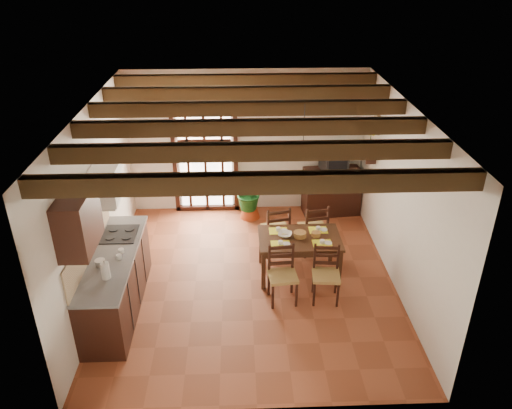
{
  "coord_description": "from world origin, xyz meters",
  "views": [
    {
      "loc": [
        -0.17,
        -6.51,
        4.75
      ],
      "look_at": [
        0.1,
        0.4,
        1.15
      ],
      "focal_mm": 35.0,
      "sensor_mm": 36.0,
      "label": 1
    }
  ],
  "objects_px": {
    "dining_table": "(299,242)",
    "chair_near_right": "(325,284)",
    "chair_far_right": "(313,237)",
    "sideboard": "(331,191)",
    "crt_tv": "(334,161)",
    "pendant_lamp": "(303,152)",
    "chair_near_left": "(282,285)",
    "chair_far_left": "(276,238)",
    "kitchen_counter": "(116,281)",
    "potted_plant": "(250,191)"
  },
  "relations": [
    {
      "from": "crt_tv",
      "to": "potted_plant",
      "type": "bearing_deg",
      "value": 173.01
    },
    {
      "from": "kitchen_counter",
      "to": "chair_near_right",
      "type": "bearing_deg",
      "value": 1.58
    },
    {
      "from": "chair_far_left",
      "to": "chair_far_right",
      "type": "relative_size",
      "value": 0.99
    },
    {
      "from": "dining_table",
      "to": "chair_near_left",
      "type": "xyz_separation_m",
      "value": [
        -0.32,
        -0.66,
        -0.33
      ]
    },
    {
      "from": "chair_near_left",
      "to": "chair_far_right",
      "type": "distance_m",
      "value": 1.46
    },
    {
      "from": "chair_far_right",
      "to": "crt_tv",
      "type": "distance_m",
      "value": 1.74
    },
    {
      "from": "dining_table",
      "to": "potted_plant",
      "type": "relative_size",
      "value": 0.69
    },
    {
      "from": "chair_far_left",
      "to": "potted_plant",
      "type": "xyz_separation_m",
      "value": [
        -0.41,
        1.29,
        0.28
      ]
    },
    {
      "from": "sideboard",
      "to": "pendant_lamp",
      "type": "xyz_separation_m",
      "value": [
        -0.88,
        -1.99,
        1.62
      ]
    },
    {
      "from": "chair_near_right",
      "to": "pendant_lamp",
      "type": "relative_size",
      "value": 1.03
    },
    {
      "from": "kitchen_counter",
      "to": "chair_near_right",
      "type": "distance_m",
      "value": 3.06
    },
    {
      "from": "chair_near_left",
      "to": "chair_far_right",
      "type": "bearing_deg",
      "value": 58.05
    },
    {
      "from": "chair_far_left",
      "to": "kitchen_counter",
      "type": "bearing_deg",
      "value": 18.5
    },
    {
      "from": "crt_tv",
      "to": "pendant_lamp",
      "type": "bearing_deg",
      "value": -125.83
    },
    {
      "from": "dining_table",
      "to": "crt_tv",
      "type": "height_order",
      "value": "crt_tv"
    },
    {
      "from": "chair_far_right",
      "to": "dining_table",
      "type": "bearing_deg",
      "value": 52.88
    },
    {
      "from": "chair_near_right",
      "to": "crt_tv",
      "type": "distance_m",
      "value": 2.91
    },
    {
      "from": "chair_near_left",
      "to": "chair_far_right",
      "type": "xyz_separation_m",
      "value": [
        0.64,
        1.31,
        0.02
      ]
    },
    {
      "from": "dining_table",
      "to": "pendant_lamp",
      "type": "height_order",
      "value": "pendant_lamp"
    },
    {
      "from": "dining_table",
      "to": "chair_near_right",
      "type": "distance_m",
      "value": 0.8
    },
    {
      "from": "chair_far_left",
      "to": "crt_tv",
      "type": "distance_m",
      "value": 2.04
    },
    {
      "from": "pendant_lamp",
      "to": "potted_plant",
      "type": "bearing_deg",
      "value": 111.57
    },
    {
      "from": "chair_far_left",
      "to": "chair_near_left",
      "type": "bearing_deg",
      "value": 78.6
    },
    {
      "from": "crt_tv",
      "to": "pendant_lamp",
      "type": "distance_m",
      "value": 2.37
    },
    {
      "from": "chair_far_right",
      "to": "pendant_lamp",
      "type": "relative_size",
      "value": 1.12
    },
    {
      "from": "chair_far_right",
      "to": "sideboard",
      "type": "xyz_separation_m",
      "value": [
        0.56,
        1.43,
        0.17
      ]
    },
    {
      "from": "kitchen_counter",
      "to": "chair_far_left",
      "type": "distance_m",
      "value": 2.79
    },
    {
      "from": "potted_plant",
      "to": "pendant_lamp",
      "type": "distance_m",
      "value": 2.49
    },
    {
      "from": "chair_near_right",
      "to": "chair_far_right",
      "type": "height_order",
      "value": "chair_far_right"
    },
    {
      "from": "chair_near_left",
      "to": "chair_far_right",
      "type": "relative_size",
      "value": 0.94
    },
    {
      "from": "crt_tv",
      "to": "chair_near_left",
      "type": "bearing_deg",
      "value": -125.52
    },
    {
      "from": "chair_near_left",
      "to": "chair_near_right",
      "type": "bearing_deg",
      "value": -5.74
    },
    {
      "from": "sideboard",
      "to": "pendant_lamp",
      "type": "height_order",
      "value": "pendant_lamp"
    },
    {
      "from": "chair_near_left",
      "to": "crt_tv",
      "type": "bearing_deg",
      "value": 60.36
    },
    {
      "from": "crt_tv",
      "to": "sideboard",
      "type": "bearing_deg",
      "value": 78.14
    },
    {
      "from": "chair_far_right",
      "to": "potted_plant",
      "type": "relative_size",
      "value": 0.51
    },
    {
      "from": "chair_far_right",
      "to": "potted_plant",
      "type": "xyz_separation_m",
      "value": [
        -1.05,
        1.29,
        0.27
      ]
    },
    {
      "from": "kitchen_counter",
      "to": "chair_far_right",
      "type": "height_order",
      "value": "kitchen_counter"
    },
    {
      "from": "chair_far_left",
      "to": "dining_table",
      "type": "bearing_deg",
      "value": 104.68
    },
    {
      "from": "kitchen_counter",
      "to": "sideboard",
      "type": "height_order",
      "value": "kitchen_counter"
    },
    {
      "from": "chair_near_right",
      "to": "chair_far_left",
      "type": "relative_size",
      "value": 0.94
    },
    {
      "from": "chair_near_right",
      "to": "dining_table",
      "type": "bearing_deg",
      "value": 121.91
    },
    {
      "from": "chair_near_left",
      "to": "crt_tv",
      "type": "distance_m",
      "value": 3.1
    },
    {
      "from": "dining_table",
      "to": "chair_near_left",
      "type": "relative_size",
      "value": 1.44
    },
    {
      "from": "kitchen_counter",
      "to": "chair_near_left",
      "type": "relative_size",
      "value": 2.52
    },
    {
      "from": "potted_plant",
      "to": "sideboard",
      "type": "bearing_deg",
      "value": 5.08
    },
    {
      "from": "chair_far_left",
      "to": "potted_plant",
      "type": "relative_size",
      "value": 0.5
    },
    {
      "from": "kitchen_counter",
      "to": "chair_near_left",
      "type": "height_order",
      "value": "kitchen_counter"
    },
    {
      "from": "chair_far_left",
      "to": "potted_plant",
      "type": "height_order",
      "value": "potted_plant"
    },
    {
      "from": "dining_table",
      "to": "sideboard",
      "type": "bearing_deg",
      "value": 66.86
    }
  ]
}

